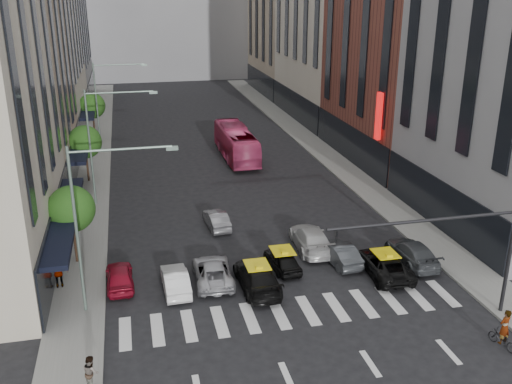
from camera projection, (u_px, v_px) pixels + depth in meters
ground at (306, 327)px, 29.05m from camera, size 160.00×160.00×0.00m
sidewalk_left at (94, 168)px, 54.06m from camera, size 3.00×96.00×0.15m
sidewalk_right at (324, 153)px, 58.90m from camera, size 3.00×96.00×0.15m
building_left_b at (10, 42)px, 46.99m from camera, size 8.00×16.00×24.00m
building_right_b at (397, 24)px, 52.88m from camera, size 8.00×18.00×26.00m
building_right_d at (286, 1)px, 87.32m from camera, size 8.00×18.00×28.00m
tree_near at (71, 209)px, 34.46m from camera, size 2.88×2.88×4.95m
tree_mid at (85, 142)px, 49.11m from camera, size 2.88×2.88×4.95m
tree_far at (92, 106)px, 63.76m from camera, size 2.88×2.88×4.95m
streetlamp_near at (94, 208)px, 28.57m from camera, size 5.38×0.25×9.00m
streetlamp_mid at (102, 132)px, 43.22m from camera, size 5.38×0.25×9.00m
streetlamp_far at (106, 95)px, 57.86m from camera, size 5.38×0.25×9.00m
traffic_signal at (463, 241)px, 28.21m from camera, size 10.10×0.20×6.00m
liberty_sign at (379, 116)px, 47.95m from camera, size 0.30×0.70×4.00m
car_red at (120, 276)px, 32.78m from camera, size 1.67×3.88×1.30m
car_white_front at (175, 280)px, 32.34m from camera, size 1.51×4.01×1.31m
car_silver at (213, 271)px, 33.33m from camera, size 2.33×4.76×1.30m
taxi_left at (257, 277)px, 32.55m from camera, size 2.16×5.08×1.46m
taxi_center at (282, 260)px, 34.77m from camera, size 1.83×3.76×1.24m
car_grey_mid at (339, 253)px, 35.58m from camera, size 1.77×4.16×1.33m
taxi_right at (384, 264)px, 34.13m from camera, size 2.50×5.02×1.37m
car_grey_curb at (412, 252)px, 35.61m from camera, size 1.95×4.79×1.39m
car_row2_left at (216, 219)px, 40.75m from camera, size 1.62×3.87×1.24m
car_row2_right at (311, 238)px, 37.42m from camera, size 2.37×5.28×1.50m
bus at (236, 143)px, 56.87m from camera, size 2.66×11.23×3.13m
motorcycle at (502, 339)px, 27.31m from camera, size 0.99×1.73×0.86m
rider at (507, 316)px, 26.86m from camera, size 0.75×0.59×1.79m
pedestrian_near at (91, 372)px, 24.20m from camera, size 0.86×0.95×1.59m
pedestrian_far at (59, 273)px, 32.33m from camera, size 1.08×0.54×1.77m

